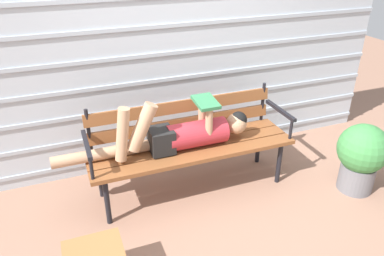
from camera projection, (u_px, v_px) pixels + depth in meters
The scene contains 5 objects.
ground_plane at pixel (199, 199), 3.37m from camera, with size 12.00×12.00×0.00m, color #936B56.
house_siding at pixel (168, 52), 3.49m from camera, with size 4.69×0.08×2.28m.
park_bench at pixel (189, 139), 3.34m from camera, with size 1.83×0.51×0.85m.
reclining_person at pixel (181, 133), 3.20m from camera, with size 1.71×0.26×0.51m.
potted_plant at pixel (362, 155), 3.34m from camera, with size 0.45×0.45×0.66m.
Camera 1 is at (-1.02, -2.49, 2.13)m, focal length 34.84 mm.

